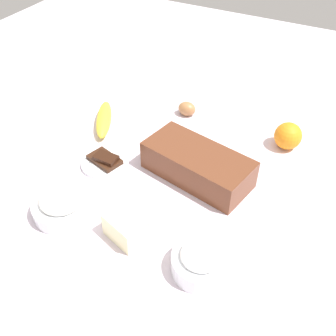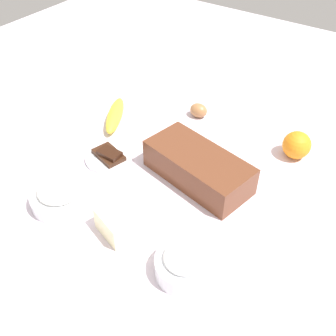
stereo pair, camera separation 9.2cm
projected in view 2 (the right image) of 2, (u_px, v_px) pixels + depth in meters
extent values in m
cube|color=silver|center=(168.00, 182.00, 1.04)|extent=(2.40, 2.40, 0.02)
cube|color=brown|center=(198.00, 167.00, 1.01)|extent=(0.30, 0.18, 0.08)
cube|color=black|center=(198.00, 166.00, 1.01)|extent=(0.29, 0.17, 0.07)
cylinder|color=white|center=(61.00, 198.00, 0.96)|extent=(0.15, 0.15, 0.04)
torus|color=white|center=(60.00, 193.00, 0.95)|extent=(0.15, 0.15, 0.01)
ellipsoid|color=white|center=(59.00, 189.00, 0.94)|extent=(0.10, 0.10, 0.04)
cylinder|color=white|center=(184.00, 266.00, 0.81)|extent=(0.12, 0.12, 0.04)
torus|color=white|center=(185.00, 261.00, 0.80)|extent=(0.12, 0.12, 0.01)
ellipsoid|color=white|center=(185.00, 257.00, 0.79)|extent=(0.09, 0.09, 0.03)
ellipsoid|color=yellow|center=(115.00, 115.00, 1.23)|extent=(0.13, 0.19, 0.04)
sphere|color=orange|center=(297.00, 145.00, 1.08)|extent=(0.08, 0.08, 0.08)
cube|color=#F4EDB2|center=(116.00, 223.00, 0.89)|extent=(0.11, 0.09, 0.06)
ellipsoid|color=#A56F43|center=(199.00, 110.00, 1.24)|extent=(0.06, 0.05, 0.04)
cylinder|color=white|center=(109.00, 158.00, 1.10)|extent=(0.13, 0.13, 0.01)
cube|color=#381E11|center=(109.00, 155.00, 1.09)|extent=(0.10, 0.08, 0.01)
cube|color=black|center=(109.00, 153.00, 1.07)|extent=(0.06, 0.04, 0.01)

